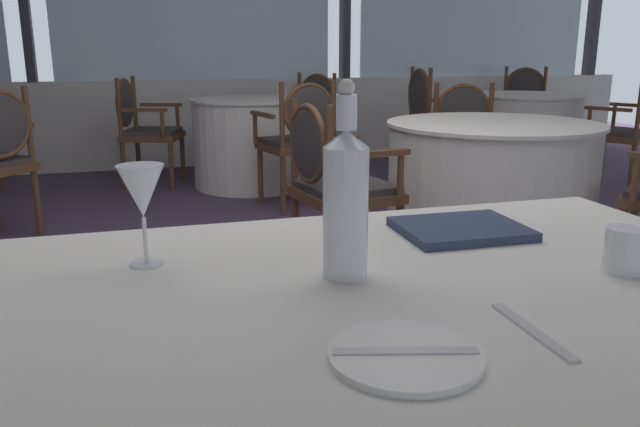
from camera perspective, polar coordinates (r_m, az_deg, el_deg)
name	(u,v)px	position (r m, az deg, el deg)	size (l,w,h in m)	color
ground_plane	(299,316)	(2.85, -1.93, -9.14)	(13.62, 13.62, 0.00)	#47384C
window_wall_far	(198,55)	(6.49, -10.92, 13.79)	(9.66, 0.14, 2.72)	silver
side_plate	(405,355)	(0.87, 7.66, -12.48)	(0.21, 0.21, 0.01)	white
butter_knife	(405,352)	(0.87, 7.67, -12.17)	(0.19, 0.02, 0.00)	silver
dinner_fork	(532,331)	(0.98, 18.48, -9.93)	(0.20, 0.02, 0.00)	silver
water_bottle	(346,200)	(1.12, 2.30, 1.26)	(0.08, 0.08, 0.35)	white
wine_glass	(142,193)	(1.22, -15.69, 1.76)	(0.09, 0.09, 0.19)	white
water_tumbler	(623,250)	(1.29, 25.52, -2.97)	(0.07, 0.07, 0.08)	white
menu_book	(461,229)	(1.45, 12.50, -1.36)	(0.27, 0.22, 0.02)	#2D3856
background_table_0	(490,187)	(3.79, 14.98, 2.32)	(1.20, 1.20, 0.74)	silver
dining_chair_0_0	(464,136)	(4.76, 12.82, 6.82)	(0.63, 0.59, 0.91)	brown
dining_chair_0_1	(332,176)	(3.19, 1.09, 3.41)	(0.54, 0.59, 0.90)	brown
background_table_2	(525,135)	(6.25, 17.87, 6.76)	(1.03, 1.03, 0.74)	silver
dining_chair_2_0	(632,123)	(5.84, 26.21, 7.32)	(0.65, 0.62, 0.96)	brown
dining_chair_2_1	(524,105)	(7.16, 17.81, 9.23)	(0.65, 0.63, 0.96)	brown
dining_chair_2_2	(431,115)	(5.78, 9.92, 8.68)	(0.49, 0.55, 0.99)	brown
background_table_3	(252,142)	(5.47, -6.15, 6.35)	(1.01, 1.01, 0.74)	silver
dining_chair_3_0	(310,112)	(6.20, -0.89, 9.05)	(0.66, 0.66, 0.92)	brown
dining_chair_3_1	(142,123)	(5.65, -15.69, 7.83)	(0.58, 0.62, 0.92)	brown
dining_chair_3_2	(301,134)	(4.60, -1.76, 7.17)	(0.60, 0.55, 0.93)	brown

